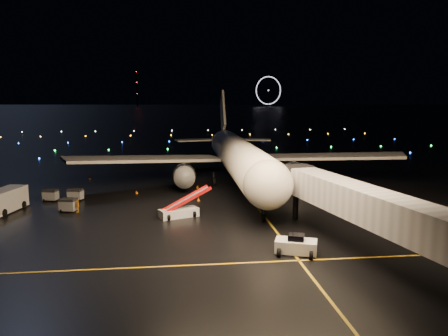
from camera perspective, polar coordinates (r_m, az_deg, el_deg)
The scene contains 18 objects.
ground at distance 346.56m, azimuth -6.90°, elevation 6.65°, with size 2000.00×2000.00×0.00m, color black.
lane_centre at distance 63.89m, azimuth 3.42°, elevation -3.93°, with size 0.25×80.00×0.02m, color gold.
lane_cross at distance 39.47m, azimuth -15.30°, elevation -12.61°, with size 60.00×0.25×0.02m, color gold.
airliner at distance 74.59m, azimuth 1.61°, elevation 4.22°, with size 56.87×54.02×16.11m, color silver, non-canonical shape.
pushback_tug at distance 42.02m, azimuth 9.39°, elevation -9.74°, with size 3.84×2.01×1.83m, color silver.
belt_loader at distance 53.71m, azimuth -5.96°, elevation -4.65°, with size 6.91×1.89×3.35m, color silver, non-canonical shape.
service_truck at distance 62.64m, azimuth -26.62°, elevation -3.78°, with size 2.54×8.05×2.97m, color silver.
crew_c at distance 58.84m, azimuth -18.57°, elevation -4.70°, with size 0.99×0.41×1.69m, color orange.
safety_cone_0 at distance 62.04m, azimuth -3.35°, elevation -4.08°, with size 0.48×0.48×0.54m, color #F86103.
safety_cone_1 at distance 70.72m, azimuth -3.48°, elevation -2.46°, with size 0.44×0.44×0.50m, color #F86103.
safety_cone_2 at distance 67.98m, azimuth -11.34°, elevation -3.09°, with size 0.44×0.44×0.50m, color #F86103.
safety_cone_3 at distance 82.20m, azimuth -17.17°, elevation -1.22°, with size 0.44×0.44×0.50m, color #F86103.
ferris_wheel at distance 784.77m, azimuth 5.83°, elevation 9.90°, with size 50.00×4.00×52.00m, color black, non-canonical shape.
radio_mast at distance 788.82m, azimuth -11.31°, elevation 10.20°, with size 1.80×1.80×64.00m, color black.
taxiway_lights at distance 152.93m, azimuth -7.05°, elevation 3.70°, with size 164.00×92.00×0.36m, color black, non-canonical shape.
baggage_cart_0 at distance 66.67m, azimuth -21.71°, elevation -3.31°, with size 1.91×1.34×1.62m, color gray.
baggage_cart_1 at distance 59.56m, azimuth -19.65°, elevation -4.58°, with size 2.02×1.41×1.71m, color gray.
baggage_cart_2 at distance 65.75m, azimuth -18.83°, elevation -3.31°, with size 1.93×1.35×1.64m, color gray.
Camera 1 is at (0.97, -46.26, 14.39)m, focal length 35.00 mm.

